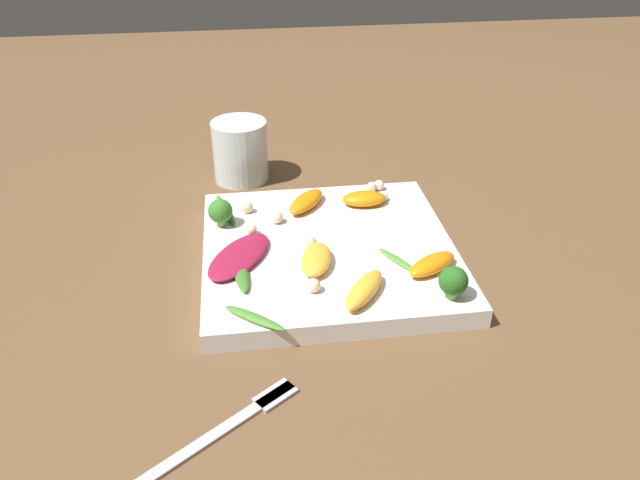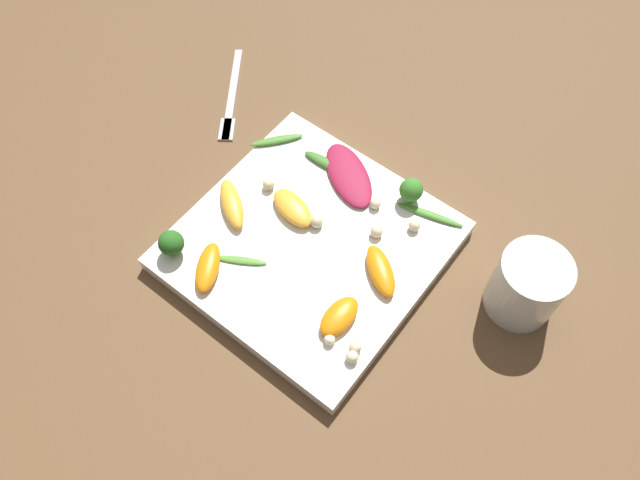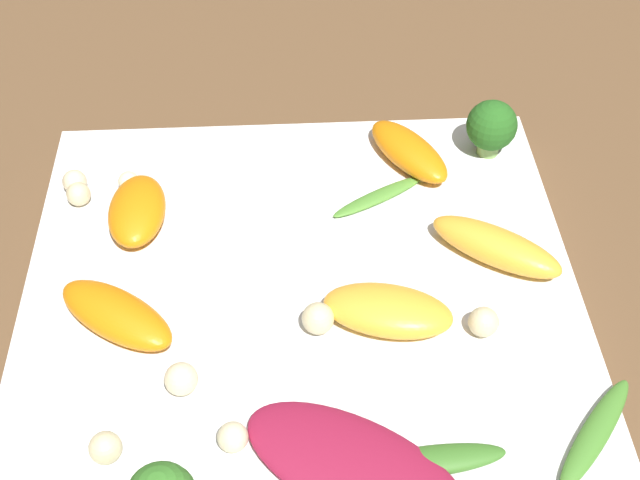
{
  "view_description": "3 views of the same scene",
  "coord_description": "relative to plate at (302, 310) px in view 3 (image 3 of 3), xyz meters",
  "views": [
    {
      "loc": [
        0.63,
        -0.1,
        0.43
      ],
      "look_at": [
        0.01,
        -0.01,
        0.04
      ],
      "focal_mm": 35.0,
      "sensor_mm": 36.0,
      "label": 1
    },
    {
      "loc": [
        -0.25,
        0.3,
        0.7
      ],
      "look_at": [
        -0.02,
        0.0,
        0.05
      ],
      "focal_mm": 35.0,
      "sensor_mm": 36.0,
      "label": 2
    },
    {
      "loc": [
        -0.01,
        -0.32,
        0.38
      ],
      "look_at": [
        0.01,
        0.02,
        0.05
      ],
      "focal_mm": 50.0,
      "sensor_mm": 36.0,
      "label": 3
    }
  ],
  "objects": [
    {
      "name": "orange_segment_0",
      "position": [
        0.07,
        0.11,
        0.02
      ],
      "size": [
        0.06,
        0.07,
        0.02
      ],
      "color": "orange",
      "rests_on": "plate"
    },
    {
      "name": "macadamia_nut_3",
      "position": [
        0.01,
        -0.02,
        0.02
      ],
      "size": [
        0.02,
        0.02,
        0.02
      ],
      "color": "beige",
      "rests_on": "plate"
    },
    {
      "name": "plate",
      "position": [
        0.0,
        0.0,
        0.0
      ],
      "size": [
        0.3,
        0.3,
        0.02
      ],
      "color": "white",
      "rests_on": "ground_plane"
    },
    {
      "name": "macadamia_nut_6",
      "position": [
        -0.13,
        0.08,
        0.02
      ],
      "size": [
        0.01,
        0.01,
        0.01
      ],
      "color": "beige",
      "rests_on": "plate"
    },
    {
      "name": "macadamia_nut_0",
      "position": [
        -0.06,
        -0.06,
        0.02
      ],
      "size": [
        0.02,
        0.02,
        0.02
      ],
      "color": "beige",
      "rests_on": "plate"
    },
    {
      "name": "radicchio_leaf_0",
      "position": [
        0.02,
        -0.11,
        0.02
      ],
      "size": [
        0.12,
        0.1,
        0.01
      ],
      "color": "maroon",
      "rests_on": "plate"
    },
    {
      "name": "macadamia_nut_1",
      "position": [
        0.09,
        -0.03,
        0.02
      ],
      "size": [
        0.02,
        0.02,
        0.02
      ],
      "color": "beige",
      "rests_on": "plate"
    },
    {
      "name": "orange_segment_2",
      "position": [
        -0.09,
        0.06,
        0.02
      ],
      "size": [
        0.03,
        0.06,
        0.02
      ],
      "color": "orange",
      "rests_on": "plate"
    },
    {
      "name": "arugula_sprig_2",
      "position": [
        0.13,
        -0.1,
        0.02
      ],
      "size": [
        0.06,
        0.07,
        0.01
      ],
      "color": "#47842D",
      "rests_on": "plate"
    },
    {
      "name": "macadamia_nut_2",
      "position": [
        -0.09,
        -0.09,
        0.02
      ],
      "size": [
        0.02,
        0.02,
        0.02
      ],
      "color": "beige",
      "rests_on": "plate"
    },
    {
      "name": "orange_segment_1",
      "position": [
        0.11,
        0.02,
        0.02
      ],
      "size": [
        0.08,
        0.06,
        0.02
      ],
      "color": "#FCAD33",
      "rests_on": "plate"
    },
    {
      "name": "orange_segment_3",
      "position": [
        -0.1,
        -0.02,
        0.02
      ],
      "size": [
        0.07,
        0.07,
        0.02
      ],
      "color": "orange",
      "rests_on": "plate"
    },
    {
      "name": "broccoli_floret_1",
      "position": [
        0.12,
        0.11,
        0.03
      ],
      "size": [
        0.03,
        0.03,
        0.04
      ],
      "color": "#84AD5B",
      "rests_on": "plate"
    },
    {
      "name": "arugula_sprig_0",
      "position": [
        0.05,
        -0.11,
        0.02
      ],
      "size": [
        0.07,
        0.02,
        0.01
      ],
      "color": "#3D7528",
      "rests_on": "plate"
    },
    {
      "name": "macadamia_nut_5",
      "position": [
        -0.1,
        0.09,
        0.02
      ],
      "size": [
        0.01,
        0.01,
        0.01
      ],
      "color": "beige",
      "rests_on": "plate"
    },
    {
      "name": "macadamia_nut_4",
      "position": [
        -0.13,
        0.09,
        0.02
      ],
      "size": [
        0.01,
        0.01,
        0.01
      ],
      "color": "beige",
      "rests_on": "plate"
    },
    {
      "name": "arugula_sprig_1",
      "position": [
        0.05,
        0.07,
        0.01
      ],
      "size": [
        0.06,
        0.04,
        0.0
      ],
      "color": "#518E33",
      "rests_on": "plate"
    },
    {
      "name": "macadamia_nut_7",
      "position": [
        -0.04,
        -0.09,
        0.02
      ],
      "size": [
        0.01,
        0.01,
        0.01
      ],
      "color": "beige",
      "rests_on": "plate"
    },
    {
      "name": "orange_segment_4",
      "position": [
        0.04,
        -0.02,
        0.02
      ],
      "size": [
        0.07,
        0.05,
        0.02
      ],
      "color": "#FCAD33",
      "rests_on": "plate"
    },
    {
      "name": "ground_plane",
      "position": [
        0.0,
        0.0,
        -0.01
      ],
      "size": [
        2.4,
        2.4,
        0.0
      ],
      "primitive_type": "plane",
      "color": "brown"
    }
  ]
}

